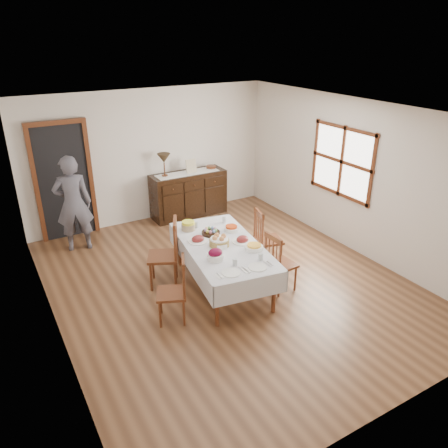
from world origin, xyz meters
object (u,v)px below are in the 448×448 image
chair_left_near (175,290)px  person (73,201)px  chair_left_far (166,253)px  sideboard (189,194)px  chair_right_far (266,237)px  chair_right_near (279,262)px  table_lamp (164,159)px  dining_table (222,250)px

chair_left_near → person: (-0.63, 2.79, 0.45)m
chair_left_far → sideboard: bearing=173.3°
chair_left_far → chair_right_far: size_ratio=1.09×
chair_left_far → chair_right_far: 1.66m
chair_right_near → table_lamp: bearing=3.1°
chair_right_far → table_lamp: table_lamp is taller
dining_table → chair_left_near: bearing=-148.2°
chair_left_near → sideboard: sideboard is taller
sideboard → table_lamp: table_lamp is taller
chair_left_far → chair_right_near: (1.36, -0.98, -0.07)m
chair_left_far → sideboard: (1.48, 2.30, -0.07)m
person → chair_right_far: bearing=150.3°
chair_left_near → chair_left_far: chair_left_far is taller
chair_left_near → sideboard: (1.75, 3.19, 0.00)m
chair_right_near → person: 3.68m
sideboard → table_lamp: (-0.50, 0.02, 0.82)m
chair_left_near → chair_left_far: (0.27, 0.89, 0.07)m
chair_right_far → person: 3.35m
table_lamp → person: bearing=-167.6°
dining_table → chair_right_near: chair_right_near is taller
sideboard → person: 2.45m
dining_table → sideboard: size_ratio=1.42×
chair_left_near → chair_right_far: chair_right_far is taller
chair_left_near → chair_right_near: bearing=110.8°
chair_left_far → chair_right_far: (1.65, -0.24, -0.05)m
dining_table → person: bearing=132.3°
chair_right_far → table_lamp: (-0.66, 2.55, 0.79)m
sideboard → chair_right_near: bearing=-92.2°
chair_left_far → sideboard: size_ratio=0.69×
dining_table → chair_left_near: (-0.96, -0.41, -0.16)m
chair_right_near → chair_left_far: bearing=50.7°
chair_left_far → sideboard: chair_left_far is taller
dining_table → chair_right_near: (0.67, -0.50, -0.15)m
table_lamp → chair_left_far: bearing=-113.0°
dining_table → chair_left_far: (-0.69, 0.48, -0.08)m
chair_right_near → chair_right_far: chair_right_far is taller
chair_right_far → chair_left_far: bearing=95.8°
dining_table → chair_right_far: size_ratio=2.26×
dining_table → person: 2.88m
chair_right_far → table_lamp: size_ratio=2.12×
chair_left_far → sideboard: 2.74m
person → table_lamp: person is taller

